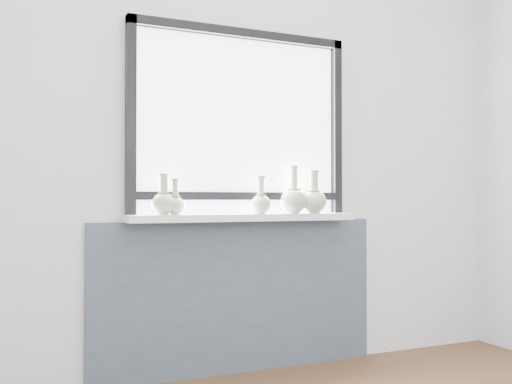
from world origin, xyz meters
name	(u,v)px	position (x,y,z in m)	size (l,w,h in m)	color
back_wall	(238,144)	(0.00, 1.81, 1.30)	(3.60, 0.02, 2.60)	silver
apron_panel	(240,296)	(0.00, 1.78, 0.43)	(1.70, 0.03, 0.86)	#454F61
windowsill	(245,217)	(0.00, 1.71, 0.88)	(1.32, 0.18, 0.04)	white
window	(240,119)	(0.00, 1.77, 1.44)	(1.30, 0.06, 1.05)	black
vase_a	(164,201)	(-0.46, 1.72, 0.97)	(0.13, 0.13, 0.22)	#A2BE92
vase_b	(175,203)	(-0.40, 1.71, 0.96)	(0.10, 0.10, 0.19)	#A2BE92
vase_c	(261,202)	(0.09, 1.70, 0.97)	(0.12, 0.12, 0.21)	#A2BE92
vase_d	(294,199)	(0.31, 1.71, 0.99)	(0.16, 0.16, 0.28)	#A2BE92
vase_e	(314,199)	(0.43, 1.69, 0.98)	(0.15, 0.15, 0.25)	#A2BE92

